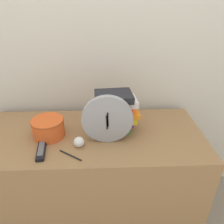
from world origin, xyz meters
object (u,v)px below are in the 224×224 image
at_px(desk_clock, 107,120).
at_px(book_stack, 116,111).
at_px(basket, 48,127).
at_px(pen, 70,155).
at_px(crumpled_paper_ball, 79,142).
at_px(tv_remote, 42,149).

bearing_deg(desk_clock, book_stack, 65.69).
height_order(book_stack, basket, book_stack).
bearing_deg(pen, basket, 127.93).
bearing_deg(pen, desk_clock, 32.53).
bearing_deg(crumpled_paper_ball, desk_clock, 16.05).
relative_size(basket, pen, 1.52).
bearing_deg(crumpled_paper_ball, basket, 149.52).
bearing_deg(crumpled_paper_ball, tv_remote, -171.56).
bearing_deg(basket, tv_remote, -94.97).
distance_m(book_stack, tv_remote, 0.47).
height_order(book_stack, pen, book_stack).
distance_m(desk_clock, book_stack, 0.13).
relative_size(desk_clock, book_stack, 1.04).
bearing_deg(pen, tv_remote, 162.50).
xyz_separation_m(book_stack, basket, (-0.40, -0.05, -0.07)).
xyz_separation_m(basket, tv_remote, (-0.01, -0.14, -0.05)).
relative_size(book_stack, crumpled_paper_ball, 4.72).
distance_m(desk_clock, tv_remote, 0.39).
bearing_deg(basket, crumpled_paper_ball, -30.48).
distance_m(tv_remote, pen, 0.17).
distance_m(tv_remote, crumpled_paper_ball, 0.20).
xyz_separation_m(book_stack, pen, (-0.25, -0.25, -0.13)).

